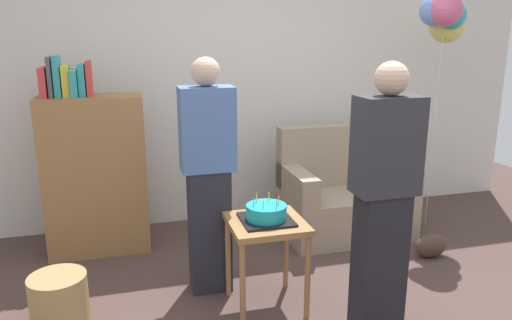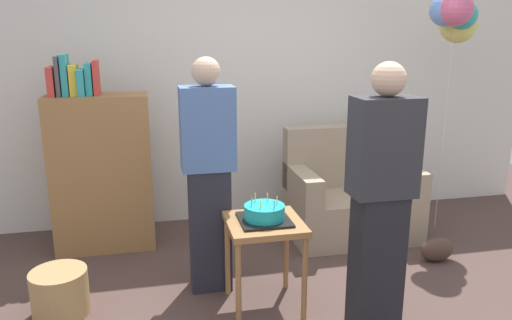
% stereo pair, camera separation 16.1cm
% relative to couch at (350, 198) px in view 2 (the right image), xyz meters
% --- Properties ---
extents(wall_back, '(6.00, 0.10, 2.70)m').
position_rel_couch_xyz_m(wall_back, '(-0.81, 0.71, 1.01)').
color(wall_back, silver).
rests_on(wall_back, ground_plane).
extents(couch, '(1.10, 0.70, 0.96)m').
position_rel_couch_xyz_m(couch, '(0.00, 0.00, 0.00)').
color(couch, gray).
rests_on(couch, ground_plane).
extents(bookshelf, '(0.80, 0.36, 1.62)m').
position_rel_couch_xyz_m(bookshelf, '(-2.13, 0.18, 0.34)').
color(bookshelf, olive).
rests_on(bookshelf, ground_plane).
extents(side_table, '(0.48, 0.48, 0.61)m').
position_rel_couch_xyz_m(side_table, '(-1.04, -1.04, 0.18)').
color(side_table, olive).
rests_on(side_table, ground_plane).
extents(birthday_cake, '(0.32, 0.32, 0.17)m').
position_rel_couch_xyz_m(birthday_cake, '(-1.04, -1.04, 0.32)').
color(birthday_cake, black).
rests_on(birthday_cake, side_table).
extents(person_blowing_candles, '(0.36, 0.22, 1.63)m').
position_rel_couch_xyz_m(person_blowing_candles, '(-1.35, -0.69, 0.49)').
color(person_blowing_candles, '#23232D').
rests_on(person_blowing_candles, ground_plane).
extents(person_holding_cake, '(0.36, 0.22, 1.63)m').
position_rel_couch_xyz_m(person_holding_cake, '(-0.45, -1.45, 0.49)').
color(person_holding_cake, black).
rests_on(person_holding_cake, ground_plane).
extents(wicker_basket, '(0.36, 0.36, 0.30)m').
position_rel_couch_xyz_m(wicker_basket, '(-2.35, -0.84, -0.19)').
color(wicker_basket, '#A88451').
rests_on(wicker_basket, ground_plane).
extents(handbag, '(0.28, 0.14, 0.20)m').
position_rel_couch_xyz_m(handbag, '(0.47, -0.68, -0.24)').
color(handbag, '#473328').
rests_on(handbag, ground_plane).
extents(balloon_bunch, '(0.49, 0.49, 2.11)m').
position_rel_couch_xyz_m(balloon_bunch, '(0.87, -0.03, 1.58)').
color(balloon_bunch, silver).
rests_on(balloon_bunch, ground_plane).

